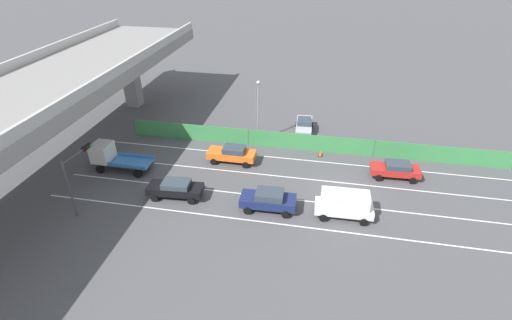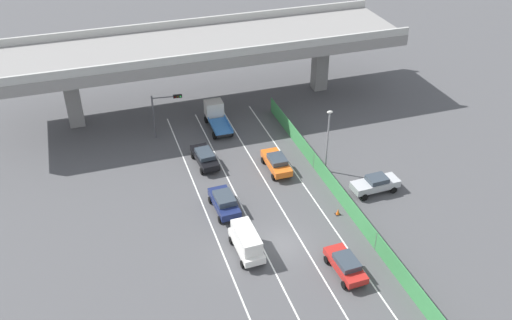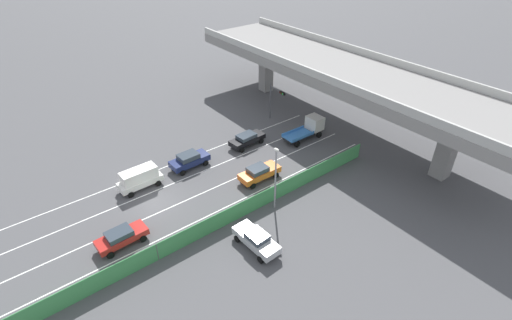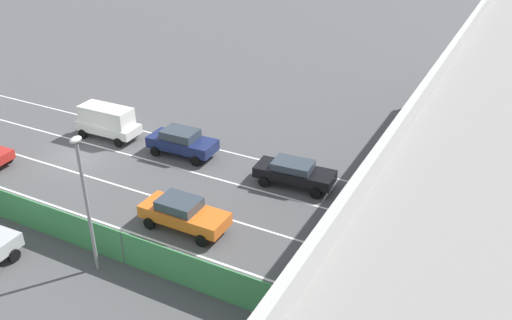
{
  "view_description": "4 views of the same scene",
  "coord_description": "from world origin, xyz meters",
  "px_view_note": "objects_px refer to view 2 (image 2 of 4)",
  "views": [
    {
      "loc": [
        -27.83,
        2.25,
        19.48
      ],
      "look_at": [
        2.57,
        8.13,
        0.97
      ],
      "focal_mm": 26.66,
      "sensor_mm": 36.0,
      "label": 1
    },
    {
      "loc": [
        -13.37,
        -33.36,
        31.8
      ],
      "look_at": [
        1.43,
        11.23,
        1.26
      ],
      "focal_mm": 39.4,
      "sensor_mm": 36.0,
      "label": 2
    },
    {
      "loc": [
        29.69,
        -10.33,
        24.73
      ],
      "look_at": [
        2.5,
        10.96,
        1.92
      ],
      "focal_mm": 26.84,
      "sensor_mm": 36.0,
      "label": 3
    },
    {
      "loc": [
        22.39,
        24.82,
        16.6
      ],
      "look_at": [
        -1.43,
        12.37,
        2.11
      ],
      "focal_mm": 38.27,
      "sensor_mm": 36.0,
      "label": 4
    }
  ],
  "objects_px": {
    "car_sedan_black": "(205,157)",
    "flatbed_truck_blue": "(216,115)",
    "parked_wagon_silver": "(375,184)",
    "traffic_light": "(164,107)",
    "car_sedan_navy": "(224,202)",
    "traffic_cone": "(338,212)",
    "car_van_white": "(247,241)",
    "street_lamp": "(328,135)",
    "car_sedan_red": "(346,264)",
    "car_taxi_orange": "(277,162)"
  },
  "relations": [
    {
      "from": "car_sedan_red",
      "to": "car_sedan_navy",
      "type": "distance_m",
      "value": 12.74
    },
    {
      "from": "car_sedan_black",
      "to": "parked_wagon_silver",
      "type": "relative_size",
      "value": 1.02
    },
    {
      "from": "car_sedan_black",
      "to": "street_lamp",
      "type": "height_order",
      "value": "street_lamp"
    },
    {
      "from": "car_sedan_black",
      "to": "car_sedan_red",
      "type": "bearing_deg",
      "value": -70.26
    },
    {
      "from": "parked_wagon_silver",
      "to": "traffic_light",
      "type": "xyz_separation_m",
      "value": [
        -16.97,
        16.51,
        2.73
      ]
    },
    {
      "from": "car_sedan_black",
      "to": "street_lamp",
      "type": "relative_size",
      "value": 0.7
    },
    {
      "from": "car_van_white",
      "to": "traffic_cone",
      "type": "relative_size",
      "value": 7.53
    },
    {
      "from": "street_lamp",
      "to": "traffic_cone",
      "type": "distance_m",
      "value": 8.04
    },
    {
      "from": "flatbed_truck_blue",
      "to": "parked_wagon_silver",
      "type": "relative_size",
      "value": 1.19
    },
    {
      "from": "car_van_white",
      "to": "parked_wagon_silver",
      "type": "height_order",
      "value": "car_van_white"
    },
    {
      "from": "car_sedan_red",
      "to": "car_van_white",
      "type": "height_order",
      "value": "car_van_white"
    },
    {
      "from": "car_van_white",
      "to": "traffic_cone",
      "type": "height_order",
      "value": "car_van_white"
    },
    {
      "from": "car_sedan_red",
      "to": "flatbed_truck_blue",
      "type": "relative_size",
      "value": 0.8
    },
    {
      "from": "car_sedan_red",
      "to": "car_sedan_black",
      "type": "relative_size",
      "value": 0.93
    },
    {
      "from": "car_van_white",
      "to": "traffic_light",
      "type": "height_order",
      "value": "traffic_light"
    },
    {
      "from": "car_sedan_black",
      "to": "flatbed_truck_blue",
      "type": "distance_m",
      "value": 8.25
    },
    {
      "from": "car_van_white",
      "to": "traffic_light",
      "type": "relative_size",
      "value": 0.9
    },
    {
      "from": "car_sedan_navy",
      "to": "traffic_light",
      "type": "xyz_separation_m",
      "value": [
        -2.54,
        14.83,
        2.68
      ]
    },
    {
      "from": "flatbed_truck_blue",
      "to": "car_sedan_navy",
      "type": "bearing_deg",
      "value": -102.25
    },
    {
      "from": "car_sedan_black",
      "to": "flatbed_truck_blue",
      "type": "xyz_separation_m",
      "value": [
        3.21,
        7.59,
        0.43
      ]
    },
    {
      "from": "car_sedan_black",
      "to": "traffic_light",
      "type": "relative_size",
      "value": 0.94
    },
    {
      "from": "car_sedan_navy",
      "to": "flatbed_truck_blue",
      "type": "height_order",
      "value": "flatbed_truck_blue"
    },
    {
      "from": "car_van_white",
      "to": "traffic_cone",
      "type": "bearing_deg",
      "value": 13.28
    },
    {
      "from": "car_sedan_navy",
      "to": "car_sedan_black",
      "type": "bearing_deg",
      "value": 88.69
    },
    {
      "from": "flatbed_truck_blue",
      "to": "traffic_cone",
      "type": "distance_m",
      "value": 20.4
    },
    {
      "from": "car_sedan_navy",
      "to": "street_lamp",
      "type": "relative_size",
      "value": 0.66
    },
    {
      "from": "car_sedan_black",
      "to": "car_sedan_navy",
      "type": "distance_m",
      "value": 8.03
    },
    {
      "from": "parked_wagon_silver",
      "to": "traffic_light",
      "type": "height_order",
      "value": "traffic_light"
    },
    {
      "from": "parked_wagon_silver",
      "to": "traffic_cone",
      "type": "distance_m",
      "value": 5.34
    },
    {
      "from": "street_lamp",
      "to": "parked_wagon_silver",
      "type": "bearing_deg",
      "value": -56.88
    },
    {
      "from": "car_sedan_red",
      "to": "car_taxi_orange",
      "type": "xyz_separation_m",
      "value": [
        -0.14,
        15.43,
        0.04
      ]
    },
    {
      "from": "car_van_white",
      "to": "parked_wagon_silver",
      "type": "bearing_deg",
      "value": 16.9
    },
    {
      "from": "parked_wagon_silver",
      "to": "traffic_cone",
      "type": "relative_size",
      "value": 7.74
    },
    {
      "from": "car_sedan_red",
      "to": "car_sedan_black",
      "type": "bearing_deg",
      "value": 109.74
    },
    {
      "from": "traffic_light",
      "to": "street_lamp",
      "type": "distance_m",
      "value": 18.28
    },
    {
      "from": "car_sedan_red",
      "to": "traffic_light",
      "type": "bearing_deg",
      "value": 110.31
    },
    {
      "from": "car_taxi_orange",
      "to": "car_sedan_black",
      "type": "distance_m",
      "value": 7.36
    },
    {
      "from": "car_sedan_navy",
      "to": "parked_wagon_silver",
      "type": "relative_size",
      "value": 0.97
    },
    {
      "from": "traffic_light",
      "to": "street_lamp",
      "type": "bearing_deg",
      "value": -40.38
    },
    {
      "from": "car_sedan_red",
      "to": "street_lamp",
      "type": "xyz_separation_m",
      "value": [
        4.47,
        13.7,
        3.31
      ]
    },
    {
      "from": "traffic_light",
      "to": "car_sedan_black",
      "type": "bearing_deg",
      "value": -68.14
    },
    {
      "from": "car_sedan_navy",
      "to": "parked_wagon_silver",
      "type": "xyz_separation_m",
      "value": [
        14.42,
        -1.69,
        -0.06
      ]
    },
    {
      "from": "car_van_white",
      "to": "parked_wagon_silver",
      "type": "relative_size",
      "value": 0.97
    },
    {
      "from": "street_lamp",
      "to": "traffic_cone",
      "type": "bearing_deg",
      "value": -104.93
    },
    {
      "from": "car_sedan_red",
      "to": "traffic_cone",
      "type": "xyz_separation_m",
      "value": [
        2.66,
        6.91,
        -0.6
      ]
    },
    {
      "from": "parked_wagon_silver",
      "to": "traffic_light",
      "type": "distance_m",
      "value": 23.83
    },
    {
      "from": "parked_wagon_silver",
      "to": "flatbed_truck_blue",
      "type": "bearing_deg",
      "value": 122.53
    },
    {
      "from": "car_van_white",
      "to": "street_lamp",
      "type": "bearing_deg",
      "value": 38.88
    },
    {
      "from": "car_sedan_red",
      "to": "car_van_white",
      "type": "bearing_deg",
      "value": 144.88
    },
    {
      "from": "car_van_white",
      "to": "car_taxi_orange",
      "type": "distance_m",
      "value": 12.57
    }
  ]
}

